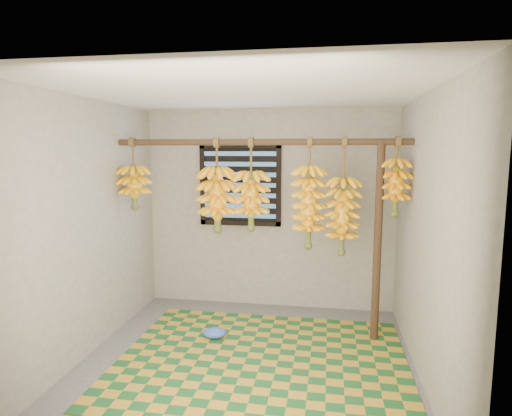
% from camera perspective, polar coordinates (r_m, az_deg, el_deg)
% --- Properties ---
extents(floor, '(3.00, 3.00, 0.01)m').
position_cam_1_polar(floor, '(4.14, -1.33, -20.01)').
color(floor, '#545454').
rests_on(floor, ground).
extents(ceiling, '(3.00, 3.00, 0.01)m').
position_cam_1_polar(ceiling, '(3.69, -1.46, 15.26)').
color(ceiling, silver).
rests_on(ceiling, wall_back).
extents(wall_back, '(3.00, 0.01, 2.40)m').
position_cam_1_polar(wall_back, '(5.20, 1.73, -0.22)').
color(wall_back, gray).
rests_on(wall_back, floor).
extents(wall_left, '(0.01, 3.00, 2.40)m').
position_cam_1_polar(wall_left, '(4.27, -21.64, -2.53)').
color(wall_left, gray).
rests_on(wall_left, floor).
extents(wall_right, '(0.01, 3.00, 2.40)m').
position_cam_1_polar(wall_right, '(3.76, 21.84, -3.91)').
color(wall_right, gray).
rests_on(wall_right, floor).
extents(window, '(1.00, 0.04, 1.00)m').
position_cam_1_polar(window, '(5.19, -2.13, 3.10)').
color(window, black).
rests_on(window, wall_back).
extents(hanging_pole, '(3.00, 0.06, 0.06)m').
position_cam_1_polar(hanging_pole, '(4.35, 0.33, 8.78)').
color(hanging_pole, '#452E1C').
rests_on(hanging_pole, wall_left).
extents(support_post, '(0.08, 0.08, 2.00)m').
position_cam_1_polar(support_post, '(4.42, 15.91, -4.58)').
color(support_post, '#452E1C').
rests_on(support_post, floor).
extents(woven_mat, '(2.63, 2.11, 0.01)m').
position_cam_1_polar(woven_mat, '(4.18, 0.81, -19.58)').
color(woven_mat, '#195624').
rests_on(woven_mat, floor).
extents(plastic_bag, '(0.26, 0.21, 0.10)m').
position_cam_1_polar(plastic_bag, '(4.58, -5.56, -16.26)').
color(plastic_bag, blue).
rests_on(plastic_bag, woven_mat).
extents(banana_bunch_a, '(0.34, 0.34, 0.76)m').
position_cam_1_polar(banana_bunch_a, '(4.77, -15.91, 2.72)').
color(banana_bunch_a, brown).
rests_on(banana_bunch_a, hanging_pole).
extents(banana_bunch_b, '(0.38, 0.38, 0.97)m').
position_cam_1_polar(banana_bunch_b, '(4.47, -5.17, 1.15)').
color(banana_bunch_b, brown).
rests_on(banana_bunch_b, hanging_pole).
extents(banana_bunch_c, '(0.36, 0.36, 0.95)m').
position_cam_1_polar(banana_bunch_c, '(4.39, -0.66, 1.00)').
color(banana_bunch_c, brown).
rests_on(banana_bunch_c, hanging_pole).
extents(banana_bunch_d, '(0.32, 0.32, 1.12)m').
position_cam_1_polar(banana_bunch_d, '(4.34, 7.05, 0.15)').
color(banana_bunch_d, brown).
rests_on(banana_bunch_d, hanging_pole).
extents(banana_bunch_e, '(0.34, 0.34, 1.17)m').
position_cam_1_polar(banana_bunch_e, '(4.35, 11.45, -1.05)').
color(banana_bunch_e, brown).
rests_on(banana_bunch_e, hanging_pole).
extents(banana_bunch_f, '(0.28, 0.28, 0.77)m').
position_cam_1_polar(banana_bunch_f, '(4.36, 18.15, 2.68)').
color(banana_bunch_f, brown).
rests_on(banana_bunch_f, hanging_pole).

